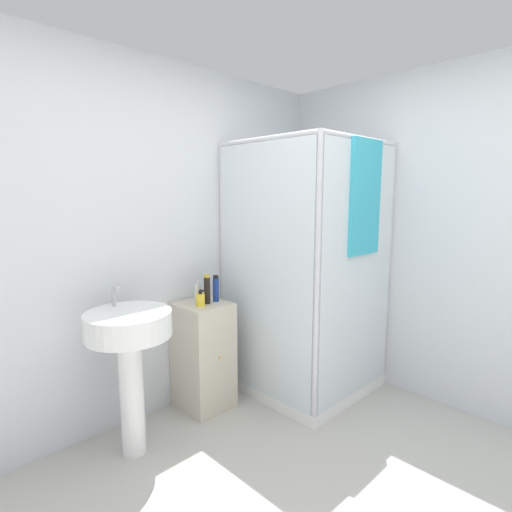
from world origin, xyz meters
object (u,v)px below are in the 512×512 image
object	(u,v)px
soap_dispenser	(200,300)
shampoo_bottle_blue	(216,289)
lotion_bottle_white	(198,292)
shampoo_bottle_tall_black	(207,289)
sink	(129,345)

from	to	relation	value
soap_dispenser	shampoo_bottle_blue	bearing A→B (deg)	8.38
soap_dispenser	shampoo_bottle_blue	distance (m)	0.17
lotion_bottle_white	shampoo_bottle_tall_black	bearing A→B (deg)	-88.42
shampoo_bottle_blue	lotion_bottle_white	xyz separation A→B (m)	(-0.09, 0.11, -0.03)
lotion_bottle_white	sink	bearing A→B (deg)	-161.85
shampoo_bottle_tall_black	shampoo_bottle_blue	distance (m)	0.08
sink	shampoo_bottle_tall_black	xyz separation A→B (m)	(0.67, 0.11, 0.21)
sink	lotion_bottle_white	size ratio (longest dim) A/B	6.47
shampoo_bottle_tall_black	shampoo_bottle_blue	size ratio (longest dim) A/B	1.11
shampoo_bottle_blue	shampoo_bottle_tall_black	bearing A→B (deg)	-178.04
soap_dispenser	lotion_bottle_white	world-z (taller)	lotion_bottle_white
shampoo_bottle_tall_black	lotion_bottle_white	distance (m)	0.12
soap_dispenser	lotion_bottle_white	xyz separation A→B (m)	(0.07, 0.13, 0.02)
soap_dispenser	shampoo_bottle_blue	size ratio (longest dim) A/B	0.62
soap_dispenser	sink	bearing A→B (deg)	-171.41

